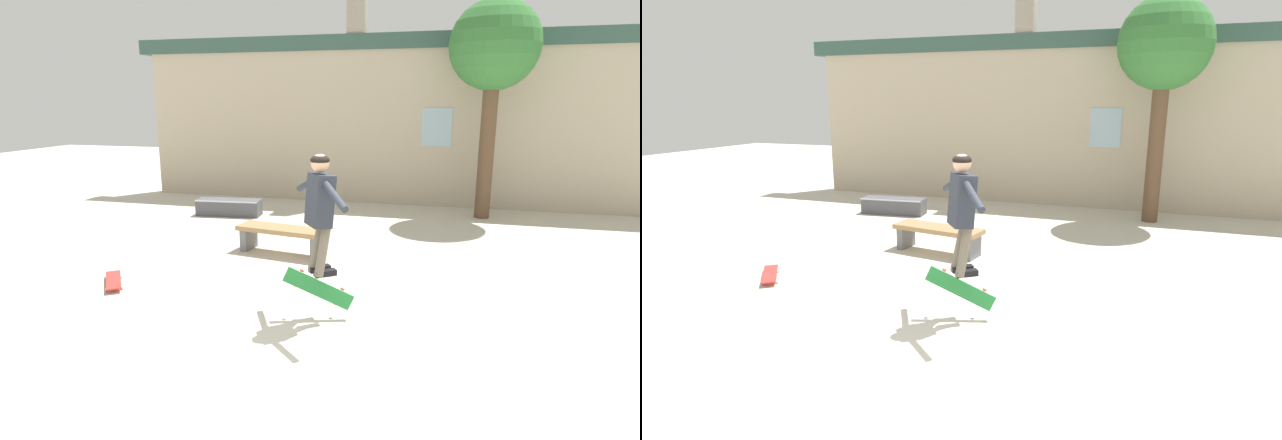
% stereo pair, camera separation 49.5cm
% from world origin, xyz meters
% --- Properties ---
extents(ground_plane, '(40.00, 40.00, 0.00)m').
position_xyz_m(ground_plane, '(0.00, 0.00, 0.00)').
color(ground_plane, beige).
extents(building_backdrop, '(13.67, 0.52, 5.38)m').
position_xyz_m(building_backdrop, '(-0.01, 8.08, 2.13)').
color(building_backdrop, '#B7A88E').
rests_on(building_backdrop, ground_plane).
extents(tree_right, '(1.85, 1.85, 4.58)m').
position_xyz_m(tree_right, '(2.08, 6.90, 3.55)').
color(tree_right, brown).
rests_on(tree_right, ground_plane).
extents(park_bench, '(1.63, 0.72, 0.46)m').
position_xyz_m(park_bench, '(-1.36, 3.27, 0.33)').
color(park_bench, '#99754C').
rests_on(park_bench, ground_plane).
extents(skate_ledge, '(1.48, 0.60, 0.36)m').
position_xyz_m(skate_ledge, '(-3.45, 5.71, 0.18)').
color(skate_ledge, '#4C4C51').
rests_on(skate_ledge, ground_plane).
extents(skater, '(0.88, 1.13, 1.41)m').
position_xyz_m(skater, '(-0.09, 0.93, 1.39)').
color(skater, '#282D38').
extents(skateboard_flipping, '(0.85, 0.22, 0.53)m').
position_xyz_m(skateboard_flipping, '(-0.11, 0.92, 0.37)').
color(skateboard_flipping, '#237F38').
extents(skateboard_resting, '(0.63, 0.74, 0.08)m').
position_xyz_m(skateboard_resting, '(-3.20, 1.26, 0.07)').
color(skateboard_resting, red).
rests_on(skateboard_resting, ground_plane).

